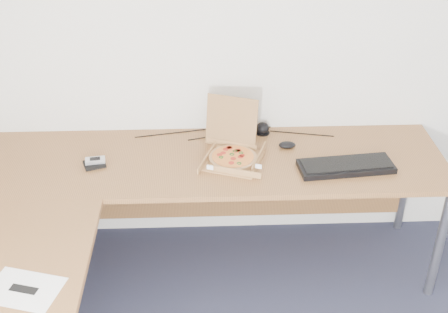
{
  "coord_description": "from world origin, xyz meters",
  "views": [
    {
      "loc": [
        -0.55,
        -1.31,
        2.4
      ],
      "look_at": [
        -0.45,
        1.28,
        0.82
      ],
      "focal_mm": 47.35,
      "sensor_mm": 36.0,
      "label": 1
    }
  ],
  "objects_px": {
    "wallet": "(94,164)",
    "desk": "(148,213)",
    "drinking_glass": "(236,130)",
    "pizza_box": "(233,154)",
    "keyboard": "(346,166)"
  },
  "relations": [
    {
      "from": "wallet",
      "to": "desk",
      "type": "bearing_deg",
      "value": -71.18
    },
    {
      "from": "pizza_box",
      "to": "drinking_glass",
      "type": "relative_size",
      "value": 3.11
    },
    {
      "from": "pizza_box",
      "to": "drinking_glass",
      "type": "xyz_separation_m",
      "value": [
        0.03,
        0.22,
        0.02
      ]
    },
    {
      "from": "desk",
      "to": "wallet",
      "type": "relative_size",
      "value": 23.11
    },
    {
      "from": "desk",
      "to": "pizza_box",
      "type": "bearing_deg",
      "value": 44.76
    },
    {
      "from": "pizza_box",
      "to": "drinking_glass",
      "type": "distance_m",
      "value": 0.23
    },
    {
      "from": "drinking_glass",
      "to": "keyboard",
      "type": "distance_m",
      "value": 0.65
    },
    {
      "from": "pizza_box",
      "to": "keyboard",
      "type": "distance_m",
      "value": 0.6
    },
    {
      "from": "drinking_glass",
      "to": "wallet",
      "type": "bearing_deg",
      "value": -161.38
    },
    {
      "from": "pizza_box",
      "to": "keyboard",
      "type": "xyz_separation_m",
      "value": [
        0.59,
        -0.12,
        -0.02
      ]
    },
    {
      "from": "desk",
      "to": "wallet",
      "type": "distance_m",
      "value": 0.5
    },
    {
      "from": "wallet",
      "to": "pizza_box",
      "type": "bearing_deg",
      "value": -17.2
    },
    {
      "from": "wallet",
      "to": "keyboard",
      "type": "bearing_deg",
      "value": -23.44
    },
    {
      "from": "keyboard",
      "to": "wallet",
      "type": "height_order",
      "value": "keyboard"
    },
    {
      "from": "keyboard",
      "to": "wallet",
      "type": "xyz_separation_m",
      "value": [
        -1.32,
        0.08,
        -0.01
      ]
    }
  ]
}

